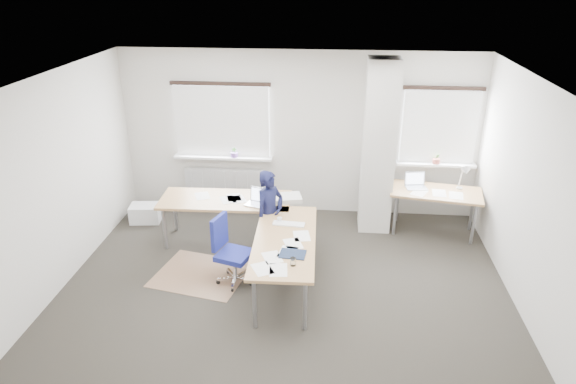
# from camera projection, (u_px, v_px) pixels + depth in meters

# --- Properties ---
(ground) EXTENTS (6.00, 6.00, 0.00)m
(ground) POSITION_uv_depth(u_px,v_px,m) (284.00, 288.00, 6.95)
(ground) COLOR black
(ground) RESTS_ON ground
(room_shell) EXTENTS (6.04, 5.04, 2.82)m
(room_shell) POSITION_uv_depth(u_px,v_px,m) (301.00, 156.00, 6.65)
(room_shell) COLOR beige
(room_shell) RESTS_ON ground
(floor_mat) EXTENTS (1.42, 1.27, 0.01)m
(floor_mat) POSITION_uv_depth(u_px,v_px,m) (201.00, 274.00, 7.26)
(floor_mat) COLOR #866349
(floor_mat) RESTS_ON ground
(white_crate) EXTENTS (0.53, 0.40, 0.30)m
(white_crate) POSITION_uv_depth(u_px,v_px,m) (146.00, 213.00, 8.73)
(white_crate) COLOR white
(white_crate) RESTS_ON ground
(desk_main) EXTENTS (2.48, 2.61, 0.96)m
(desk_main) POSITION_uv_depth(u_px,v_px,m) (256.00, 219.00, 7.31)
(desk_main) COLOR #9A7242
(desk_main) RESTS_ON ground
(desk_side) EXTENTS (1.50, 0.93, 1.22)m
(desk_side) POSITION_uv_depth(u_px,v_px,m) (436.00, 194.00, 8.16)
(desk_side) COLOR #9A7242
(desk_side) RESTS_ON ground
(task_chair) EXTENTS (0.55, 0.53, 0.97)m
(task_chair) POSITION_uv_depth(u_px,v_px,m) (232.00, 264.00, 7.00)
(task_chair) COLOR navy
(task_chair) RESTS_ON ground
(person) EXTENTS (0.57, 0.59, 1.36)m
(person) POSITION_uv_depth(u_px,v_px,m) (270.00, 215.00, 7.48)
(person) COLOR black
(person) RESTS_ON ground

